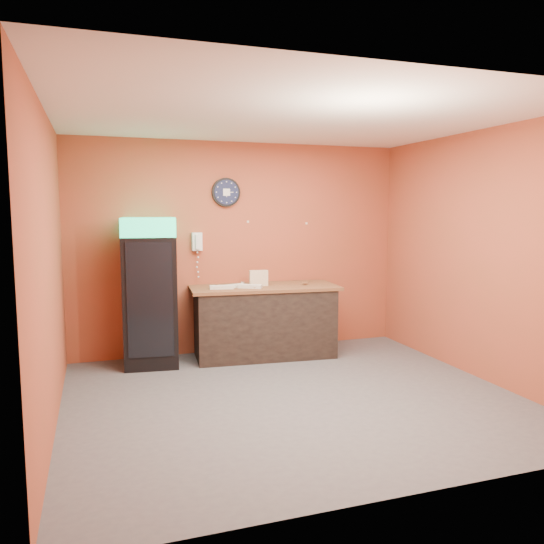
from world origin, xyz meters
name	(u,v)px	position (x,y,z in m)	size (l,w,h in m)	color
floor	(293,397)	(0.00, 0.00, 0.00)	(4.50, 4.50, 0.00)	#47474C
back_wall	(241,248)	(0.00, 2.00, 1.40)	(4.50, 0.02, 2.80)	#A9472F
left_wall	(49,270)	(-2.25, 0.00, 1.40)	(0.02, 4.00, 2.80)	#A9472F
right_wall	(480,255)	(2.25, 0.00, 1.40)	(0.02, 4.00, 2.80)	#A9472F
ceiling	(294,117)	(0.00, 0.00, 2.80)	(4.50, 4.00, 0.02)	white
beverage_cooler	(151,294)	(-1.24, 1.61, 0.89)	(0.71, 0.71, 1.82)	black
prep_counter	(264,322)	(0.20, 1.61, 0.44)	(1.77, 0.79, 0.89)	black
wall_clock	(226,192)	(-0.20, 1.97, 2.14)	(0.38, 0.06, 0.38)	black
wall_phone	(197,242)	(-0.60, 1.95, 1.50)	(0.13, 0.11, 0.24)	white
butcher_paper	(264,287)	(0.20, 1.61, 0.91)	(1.91, 0.82, 0.04)	brown
sub_roll_stack	(259,278)	(0.14, 1.63, 1.03)	(0.25, 0.11, 0.20)	beige
wrapped_sandwich_left	(222,287)	(-0.38, 1.52, 0.95)	(0.29, 0.12, 0.04)	silver
wrapped_sandwich_mid	(250,286)	(-0.03, 1.47, 0.95)	(0.30, 0.12, 0.04)	silver
wrapped_sandwich_right	(235,286)	(-0.19, 1.60, 0.95)	(0.26, 0.10, 0.04)	silver
kitchen_tool	(243,284)	(-0.06, 1.69, 0.95)	(0.06, 0.06, 0.06)	silver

